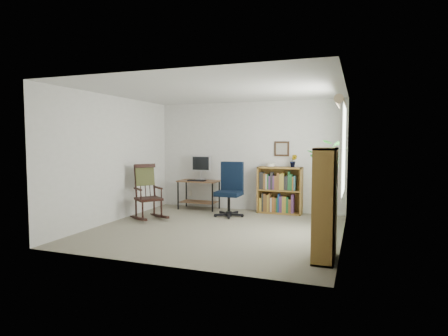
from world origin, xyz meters
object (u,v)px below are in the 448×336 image
at_px(office_chair, 229,189).
at_px(rocking_chair, 149,191).
at_px(tall_bookshelf, 325,204).
at_px(low_bookshelf, 280,190).
at_px(desk, 199,195).

distance_m(office_chair, rocking_chair, 1.61).
bearing_deg(tall_bookshelf, low_bookshelf, 111.99).
xyz_separation_m(low_bookshelf, tall_bookshelf, (1.17, -2.90, 0.23)).
relative_size(desk, rocking_chair, 0.82).
bearing_deg(desk, tall_bookshelf, -42.83).
xyz_separation_m(rocking_chair, low_bookshelf, (2.32, 1.45, -0.06)).
bearing_deg(office_chair, low_bookshelf, 35.08).
xyz_separation_m(desk, rocking_chair, (-0.50, -1.33, 0.23)).
xyz_separation_m(office_chair, tall_bookshelf, (2.08, -2.22, 0.16)).
bearing_deg(rocking_chair, tall_bookshelf, -73.61).
height_order(desk, office_chair, office_chair).
bearing_deg(office_chair, desk, 147.39).
distance_m(desk, low_bookshelf, 1.84).
height_order(desk, low_bookshelf, low_bookshelf).
bearing_deg(rocking_chair, desk, 18.50).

